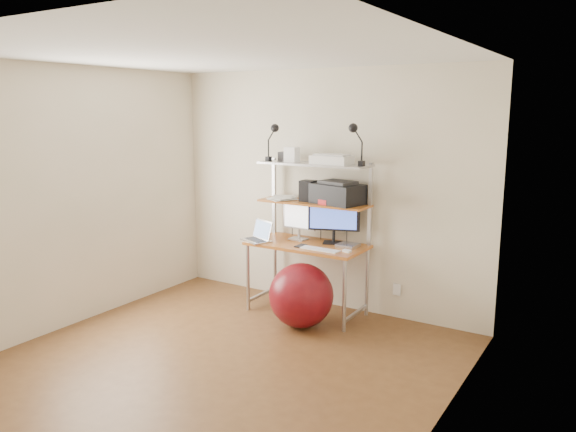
% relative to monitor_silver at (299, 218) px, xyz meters
% --- Properties ---
extents(room, '(3.60, 3.60, 3.60)m').
position_rel_monitor_silver_xyz_m(room, '(0.16, -1.55, 0.28)').
color(room, brown).
rests_on(room, ground).
extents(computer_desk, '(1.20, 0.60, 1.57)m').
position_rel_monitor_silver_xyz_m(computer_desk, '(0.16, -0.05, -0.01)').
color(computer_desk, '#B86023').
rests_on(computer_desk, ground).
extents(desktop, '(1.20, 0.60, 0.00)m').
position_rel_monitor_silver_xyz_m(desktop, '(0.16, -0.11, -0.23)').
color(desktop, '#B86023').
rests_on(desktop, computer_desk).
extents(mid_shelf, '(1.18, 0.34, 0.00)m').
position_rel_monitor_silver_xyz_m(mid_shelf, '(0.16, 0.02, 0.18)').
color(mid_shelf, '#B86023').
rests_on(mid_shelf, computer_desk).
extents(top_shelf, '(1.18, 0.34, 0.00)m').
position_rel_monitor_silver_xyz_m(top_shelf, '(0.16, 0.02, 0.58)').
color(top_shelf, '#A9A9AE').
rests_on(top_shelf, computer_desk).
extents(floor, '(3.60, 3.60, 0.00)m').
position_rel_monitor_silver_xyz_m(floor, '(0.16, -1.55, -0.97)').
color(floor, brown).
rests_on(floor, ground).
extents(wall_outlet, '(0.08, 0.01, 0.12)m').
position_rel_monitor_silver_xyz_m(wall_outlet, '(1.01, 0.23, -0.67)').
color(wall_outlet, white).
rests_on(wall_outlet, room).
extents(monitor_silver, '(0.39, 0.14, 0.43)m').
position_rel_monitor_silver_xyz_m(monitor_silver, '(0.00, 0.00, 0.00)').
color(monitor_silver, silver).
rests_on(monitor_silver, desktop).
extents(monitor_black, '(0.51, 0.23, 0.53)m').
position_rel_monitor_silver_xyz_m(monitor_black, '(0.39, 0.04, 0.04)').
color(monitor_black, black).
rests_on(monitor_black, desktop).
extents(laptop, '(0.37, 0.34, 0.27)m').
position_rel_monitor_silver_xyz_m(laptop, '(-0.32, -0.27, -0.18)').
color(laptop, silver).
rests_on(laptop, desktop).
extents(keyboard, '(0.40, 0.12, 0.01)m').
position_rel_monitor_silver_xyz_m(keyboard, '(0.41, -0.28, -0.22)').
color(keyboard, white).
rests_on(keyboard, desktop).
extents(mouse, '(0.09, 0.06, 0.02)m').
position_rel_monitor_silver_xyz_m(mouse, '(0.67, -0.22, -0.22)').
color(mouse, white).
rests_on(mouse, desktop).
extents(mac_mini, '(0.19, 0.19, 0.04)m').
position_rel_monitor_silver_xyz_m(mac_mini, '(0.59, -0.04, -0.21)').
color(mac_mini, silver).
rests_on(mac_mini, desktop).
extents(phone, '(0.08, 0.14, 0.01)m').
position_rel_monitor_silver_xyz_m(phone, '(0.17, -0.25, -0.22)').
color(phone, black).
rests_on(phone, desktop).
extents(printer, '(0.56, 0.44, 0.23)m').
position_rel_monitor_silver_xyz_m(printer, '(0.42, 0.04, 0.29)').
color(printer, black).
rests_on(printer, mid_shelf).
extents(nas_cube, '(0.15, 0.15, 0.22)m').
position_rel_monitor_silver_xyz_m(nas_cube, '(0.09, 0.03, 0.29)').
color(nas_cube, black).
rests_on(nas_cube, mid_shelf).
extents(red_box, '(0.21, 0.17, 0.05)m').
position_rel_monitor_silver_xyz_m(red_box, '(0.30, -0.04, 0.21)').
color(red_box, red).
rests_on(red_box, mid_shelf).
extents(scanner, '(0.39, 0.26, 0.10)m').
position_rel_monitor_silver_xyz_m(scanner, '(0.38, -0.00, 0.63)').
color(scanner, white).
rests_on(scanner, top_shelf).
extents(box_white, '(0.13, 0.11, 0.15)m').
position_rel_monitor_silver_xyz_m(box_white, '(-0.08, -0.02, 0.66)').
color(box_white, white).
rests_on(box_white, top_shelf).
extents(box_grey, '(0.10, 0.10, 0.09)m').
position_rel_monitor_silver_xyz_m(box_grey, '(-0.23, 0.07, 0.63)').
color(box_grey, '#2E2E30').
rests_on(box_grey, top_shelf).
extents(clip_lamp_left, '(0.15, 0.09, 0.39)m').
position_rel_monitor_silver_xyz_m(clip_lamp_left, '(-0.28, -0.06, 0.86)').
color(clip_lamp_left, black).
rests_on(clip_lamp_left, top_shelf).
extents(clip_lamp_right, '(0.16, 0.09, 0.40)m').
position_rel_monitor_silver_xyz_m(clip_lamp_right, '(0.63, -0.03, 0.88)').
color(clip_lamp_right, black).
rests_on(clip_lamp_right, top_shelf).
extents(exercise_ball, '(0.63, 0.63, 0.63)m').
position_rel_monitor_silver_xyz_m(exercise_ball, '(0.31, -0.47, -0.65)').
color(exercise_ball, maroon).
rests_on(exercise_ball, floor).
extents(paper_stack, '(0.38, 0.43, 0.02)m').
position_rel_monitor_silver_xyz_m(paper_stack, '(-0.21, 0.01, 0.19)').
color(paper_stack, white).
rests_on(paper_stack, mid_shelf).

